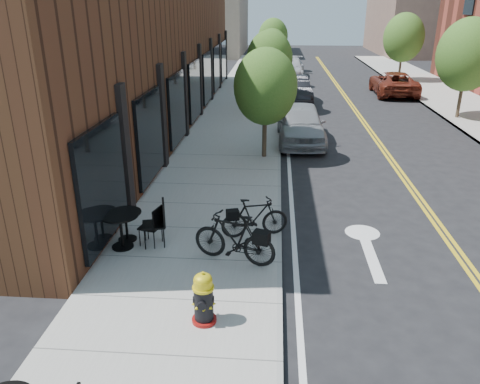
{
  "coord_description": "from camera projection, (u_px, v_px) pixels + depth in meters",
  "views": [
    {
      "loc": [
        -0.23,
        -7.25,
        5.25
      ],
      "look_at": [
        -1.03,
        3.26,
        1.0
      ],
      "focal_mm": 35.0,
      "sensor_mm": 36.0,
      "label": 1
    }
  ],
  "objects": [
    {
      "name": "fire_hydrant",
      "position": [
        204.0,
        299.0,
        7.96
      ],
      "size": [
        0.48,
        0.48,
        0.98
      ],
      "rotation": [
        0.0,
        0.0,
        0.12
      ],
      "color": "maroon",
      "rests_on": "sidewalk_near"
    },
    {
      "name": "tree_near_d",
      "position": [
        273.0,
        36.0,
        38.17
      ],
      "size": [
        2.4,
        2.4,
        4.11
      ],
      "color": "#382B1E",
      "rests_on": "sidewalk_near"
    },
    {
      "name": "bicycle_right",
      "position": [
        255.0,
        217.0,
        10.96
      ],
      "size": [
        1.66,
        0.88,
        0.96
      ],
      "primitive_type": "imported",
      "rotation": [
        0.0,
        0.0,
        1.85
      ],
      "color": "black",
      "rests_on": "sidewalk_near"
    },
    {
      "name": "parked_car_b",
      "position": [
        294.0,
        90.0,
        26.58
      ],
      "size": [
        1.99,
        4.55,
        1.45
      ],
      "primitive_type": "imported",
      "rotation": [
        0.0,
        0.0,
        0.1
      ],
      "color": "black",
      "rests_on": "ground"
    },
    {
      "name": "sidewalk_near",
      "position": [
        228.0,
        149.0,
        18.02
      ],
      "size": [
        4.0,
        70.0,
        0.12
      ],
      "primitive_type": "cube",
      "color": "#9E9B93",
      "rests_on": "ground"
    },
    {
      "name": "parked_car_a",
      "position": [
        301.0,
        124.0,
        18.81
      ],
      "size": [
        1.94,
        4.61,
        1.56
      ],
      "primitive_type": "imported",
      "rotation": [
        0.0,
        0.0,
        0.02
      ],
      "color": "gray",
      "rests_on": "ground"
    },
    {
      "name": "parked_car_far",
      "position": [
        393.0,
        83.0,
        28.79
      ],
      "size": [
        2.5,
        5.18,
        1.42
      ],
      "primitive_type": "imported",
      "rotation": [
        0.0,
        0.0,
        3.12
      ],
      "color": "maroon",
      "rests_on": "ground"
    },
    {
      "name": "tree_near_b",
      "position": [
        270.0,
        58.0,
        23.4
      ],
      "size": [
        2.3,
        2.3,
        3.98
      ],
      "color": "#382B1E",
      "rests_on": "sidewalk_near"
    },
    {
      "name": "bicycle_left",
      "position": [
        234.0,
        238.0,
        9.83
      ],
      "size": [
        1.91,
        1.06,
        1.11
      ],
      "primitive_type": "imported",
      "rotation": [
        0.0,
        0.0,
        -1.88
      ],
      "color": "black",
      "rests_on": "sidewalk_near"
    },
    {
      "name": "bistro_set_c",
      "position": [
        121.0,
        226.0,
        10.42
      ],
      "size": [
        2.0,
        1.03,
        1.05
      ],
      "rotation": [
        0.0,
        0.0,
        0.26
      ],
      "color": "black",
      "rests_on": "sidewalk_near"
    },
    {
      "name": "tree_far_c",
      "position": [
        404.0,
        38.0,
        32.79
      ],
      "size": [
        2.8,
        2.8,
        4.62
      ],
      "color": "#382B1E",
      "rests_on": "sidewalk_far"
    },
    {
      "name": "building_near",
      "position": [
        136.0,
        46.0,
        20.75
      ],
      "size": [
        5.0,
        28.0,
        7.0
      ],
      "primitive_type": "cube",
      "color": "#4A2717",
      "rests_on": "ground"
    },
    {
      "name": "tree_far_b",
      "position": [
        468.0,
        55.0,
        21.69
      ],
      "size": [
        2.8,
        2.8,
        4.62
      ],
      "color": "#382B1E",
      "rests_on": "sidewalk_far"
    },
    {
      "name": "tree_near_c",
      "position": [
        272.0,
        48.0,
        30.87
      ],
      "size": [
        2.1,
        2.1,
        3.67
      ],
      "color": "#382B1E",
      "rests_on": "sidewalk_near"
    },
    {
      "name": "ground",
      "position": [
        282.0,
        309.0,
        8.65
      ],
      "size": [
        120.0,
        120.0,
        0.0
      ],
      "primitive_type": "plane",
      "color": "black",
      "rests_on": "ground"
    },
    {
      "name": "bistro_set_b",
      "position": [
        126.0,
        222.0,
        10.78
      ],
      "size": [
        1.76,
        0.9,
        0.92
      ],
      "rotation": [
        0.0,
        0.0,
        -0.26
      ],
      "color": "black",
      "rests_on": "sidewalk_near"
    },
    {
      "name": "tree_near_a",
      "position": [
        265.0,
        87.0,
        16.04
      ],
      "size": [
        2.2,
        2.2,
        3.81
      ],
      "color": "#382B1E",
      "rests_on": "sidewalk_near"
    },
    {
      "name": "parked_car_c",
      "position": [
        290.0,
        68.0,
        35.57
      ],
      "size": [
        2.34,
        5.12,
        1.45
      ],
      "primitive_type": "imported",
      "rotation": [
        0.0,
        0.0,
        -0.06
      ],
      "color": "#B9B9BE",
      "rests_on": "ground"
    },
    {
      "name": "bg_building_left",
      "position": [
        208.0,
        6.0,
        51.74
      ],
      "size": [
        8.0,
        14.0,
        10.0
      ],
      "primitive_type": "cube",
      "color": "#726656",
      "rests_on": "ground"
    }
  ]
}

